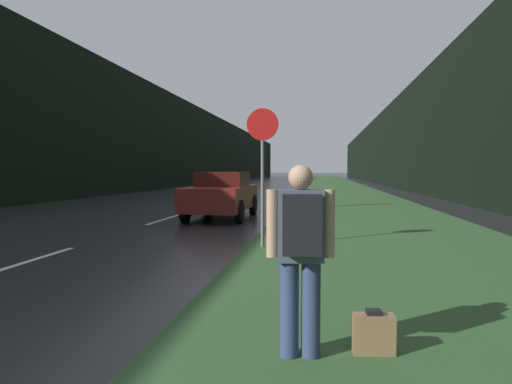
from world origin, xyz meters
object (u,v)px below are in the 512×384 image
object	(u,v)px
hitchhiker_with_backpack	(301,249)
suitcase	(374,334)
car_passing_near	(222,194)
stop_sign	(262,163)

from	to	relation	value
hitchhiker_with_backpack	suitcase	size ratio (longest dim) A/B	4.10
hitchhiker_with_backpack	suitcase	world-z (taller)	hitchhiker_with_backpack
suitcase	car_passing_near	size ratio (longest dim) A/B	0.09
stop_sign	hitchhiker_with_backpack	world-z (taller)	stop_sign
suitcase	car_passing_near	xyz separation A→B (m)	(-3.74, 10.92, 0.60)
stop_sign	hitchhiker_with_backpack	distance (m)	5.65
stop_sign	hitchhiker_with_backpack	bearing A→B (deg)	-79.35
stop_sign	suitcase	distance (m)	5.77
suitcase	car_passing_near	distance (m)	11.55
stop_sign	suitcase	xyz separation A→B (m)	(1.65, -5.31, -1.54)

